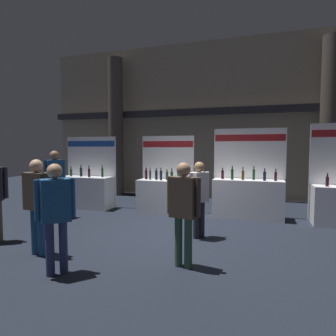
# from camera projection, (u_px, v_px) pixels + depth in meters

# --- Properties ---
(ground_plane) EXTENTS (26.79, 26.79, 0.00)m
(ground_plane) POSITION_uv_depth(u_px,v_px,m) (177.00, 234.00, 6.29)
(ground_plane) COLOR black
(hall_colonnade) EXTENTS (13.39, 1.04, 5.81)m
(hall_colonnade) POSITION_uv_depth(u_px,v_px,m) (213.00, 121.00, 10.71)
(hall_colonnade) COLOR gray
(hall_colonnade) RESTS_ON ground_plane
(exhibitor_booth_0) EXTENTS (1.74, 0.66, 2.22)m
(exhibitor_booth_0) POSITION_uv_depth(u_px,v_px,m) (87.00, 189.00, 8.99)
(exhibitor_booth_0) COLOR white
(exhibitor_booth_0) RESTS_ON ground_plane
(exhibitor_booth_1) EXTENTS (1.58, 0.66, 2.22)m
(exhibitor_booth_1) POSITION_uv_depth(u_px,v_px,m) (165.00, 193.00, 8.25)
(exhibitor_booth_1) COLOR white
(exhibitor_booth_1) RESTS_ON ground_plane
(exhibitor_booth_2) EXTENTS (1.90, 0.66, 2.40)m
(exhibitor_booth_2) POSITION_uv_depth(u_px,v_px,m) (248.00, 195.00, 7.66)
(exhibitor_booth_2) COLOR white
(exhibitor_booth_2) RESTS_ON ground_plane
(visitor_0) EXTENTS (0.46, 0.47, 1.65)m
(visitor_0) POSITION_uv_depth(u_px,v_px,m) (56.00, 208.00, 4.21)
(visitor_0) COLOR navy
(visitor_0) RESTS_ON ground_plane
(visitor_1) EXTENTS (0.41, 0.44, 1.80)m
(visitor_1) POSITION_uv_depth(u_px,v_px,m) (55.00, 178.00, 7.63)
(visitor_1) COLOR navy
(visitor_1) RESTS_ON ground_plane
(visitor_2) EXTENTS (0.59, 0.31, 1.68)m
(visitor_2) POSITION_uv_depth(u_px,v_px,m) (37.00, 198.00, 4.98)
(visitor_2) COLOR navy
(visitor_2) RESTS_ON ground_plane
(visitor_3) EXTENTS (0.56, 0.30, 1.65)m
(visitor_3) POSITION_uv_depth(u_px,v_px,m) (183.00, 205.00, 4.46)
(visitor_3) COLOR #33563D
(visitor_3) RESTS_ON ground_plane
(visitor_7) EXTENTS (0.40, 0.41, 1.59)m
(visitor_7) POSITION_uv_depth(u_px,v_px,m) (199.00, 193.00, 5.93)
(visitor_7) COLOR #23232D
(visitor_7) RESTS_ON ground_plane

